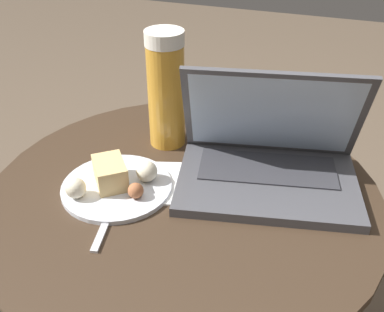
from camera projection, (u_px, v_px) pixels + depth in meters
The scene contains 6 objects.
table at pixel (185, 242), 0.90m from camera, with size 0.72×0.72×0.50m.
napkin at pixel (134, 182), 0.84m from camera, with size 0.22×0.18×0.00m.
laptop at pixel (269, 159), 0.82m from camera, with size 0.36×0.28×0.22m.
beer_glass at pixel (166, 90), 0.90m from camera, with size 0.08×0.08×0.24m.
snack_plate at pixel (115, 182), 0.82m from camera, with size 0.20×0.20×0.06m.
fork at pixel (111, 210), 0.77m from camera, with size 0.05×0.17×0.01m.
Camera 1 is at (0.23, -0.61, 1.00)m, focal length 42.00 mm.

